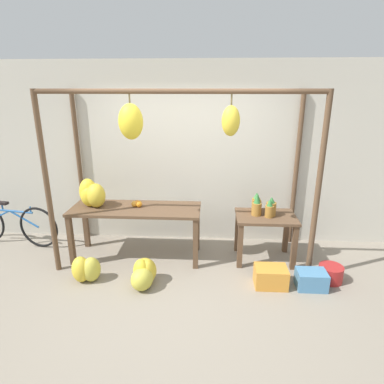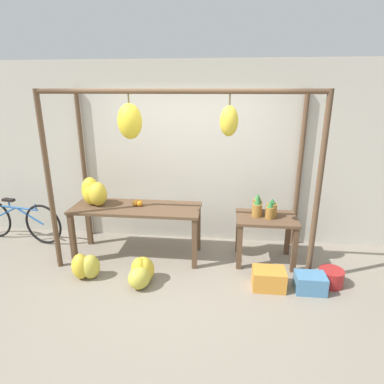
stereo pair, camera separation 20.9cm
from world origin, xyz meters
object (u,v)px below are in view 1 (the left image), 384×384
object	(u,v)px
fruit_crate_purple	(311,280)
pineapple_cluster	(262,206)
orange_pile	(138,204)
banana_pile_ground_right	(144,273)
banana_pile_on_table	(92,194)
blue_bucket	(330,273)
banana_pile_ground_left	(86,269)
fruit_crate_white	(271,277)
parked_bicycle	(12,224)

from	to	relation	value
fruit_crate_purple	pineapple_cluster	bearing A→B (deg)	126.18
orange_pile	banana_pile_ground_right	bearing A→B (deg)	-74.13
banana_pile_on_table	blue_bucket	xyz separation A→B (m)	(3.26, -0.52, -0.84)
banana_pile_ground_left	blue_bucket	world-z (taller)	banana_pile_ground_left
fruit_crate_white	parked_bicycle	bearing A→B (deg)	166.61
banana_pile_ground_left	blue_bucket	distance (m)	3.16
banana_pile_ground_right	fruit_crate_purple	bearing A→B (deg)	1.66
banana_pile_ground_right	pineapple_cluster	bearing A→B (deg)	27.32
fruit_crate_white	blue_bucket	bearing A→B (deg)	10.84
pineapple_cluster	blue_bucket	bearing A→B (deg)	-34.27
pineapple_cluster	fruit_crate_white	size ratio (longest dim) A/B	0.90
fruit_crate_purple	fruit_crate_white	bearing A→B (deg)	177.87
banana_pile_on_table	blue_bucket	bearing A→B (deg)	-9.12
banana_pile_on_table	fruit_crate_white	world-z (taller)	banana_pile_on_table
banana_pile_ground_left	parked_bicycle	bearing A→B (deg)	147.99
banana_pile_on_table	orange_pile	world-z (taller)	banana_pile_on_table
banana_pile_on_table	blue_bucket	size ratio (longest dim) A/B	1.45
banana_pile_ground_right	parked_bicycle	distance (m)	2.53
banana_pile_ground_left	blue_bucket	bearing A→B (deg)	3.43
orange_pile	pineapple_cluster	bearing A→B (deg)	1.06
blue_bucket	banana_pile_ground_right	bearing A→B (deg)	-174.47
fruit_crate_purple	parked_bicycle	bearing A→B (deg)	167.85
orange_pile	blue_bucket	xyz separation A→B (m)	(2.61, -0.54, -0.71)
banana_pile_on_table	fruit_crate_purple	size ratio (longest dim) A/B	1.23
banana_pile_ground_right	fruit_crate_purple	xyz separation A→B (m)	(2.10, 0.06, -0.05)
banana_pile_ground_left	fruit_crate_white	world-z (taller)	banana_pile_ground_left
pineapple_cluster	banana_pile_ground_right	distance (m)	1.86
orange_pile	fruit_crate_white	bearing A→B (deg)	-20.81
banana_pile_on_table	fruit_crate_purple	world-z (taller)	banana_pile_on_table
fruit_crate_purple	blue_bucket	bearing A→B (deg)	30.00
orange_pile	parked_bicycle	world-z (taller)	orange_pile
banana_pile_ground_left	blue_bucket	size ratio (longest dim) A/B	1.50
orange_pile	fruit_crate_white	size ratio (longest dim) A/B	0.38
fruit_crate_white	parked_bicycle	distance (m)	4.02
banana_pile_ground_left	fruit_crate_purple	bearing A→B (deg)	0.37
banana_pile_on_table	orange_pile	xyz separation A→B (m)	(0.65, 0.01, -0.13)
pineapple_cluster	banana_pile_ground_left	size ratio (longest dim) A/B	0.79
blue_bucket	fruit_crate_white	bearing A→B (deg)	-169.16
fruit_crate_white	orange_pile	bearing A→B (deg)	159.19
banana_pile_on_table	banana_pile_ground_right	xyz separation A→B (m)	(0.87, -0.76, -0.79)
banana_pile_ground_left	banana_pile_ground_right	world-z (taller)	banana_pile_ground_right
banana_pile_on_table	banana_pile_ground_right	distance (m)	1.40
blue_bucket	fruit_crate_purple	distance (m)	0.34
banana_pile_ground_left	fruit_crate_white	size ratio (longest dim) A/B	1.14
blue_bucket	parked_bicycle	bearing A→B (deg)	170.60
banana_pile_on_table	banana_pile_ground_right	world-z (taller)	banana_pile_on_table
pineapple_cluster	parked_bicycle	world-z (taller)	pineapple_cluster
banana_pile_ground_left	orange_pile	bearing A→B (deg)	53.12
banana_pile_ground_left	pineapple_cluster	bearing A→B (deg)	18.15
pineapple_cluster	fruit_crate_white	bearing A→B (deg)	-86.53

